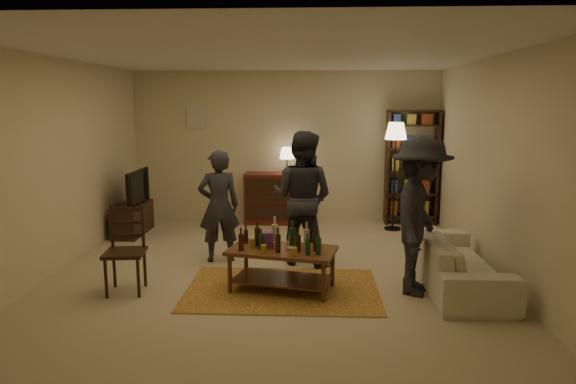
# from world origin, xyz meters

# --- Properties ---
(floor) EXTENTS (6.00, 6.00, 0.00)m
(floor) POSITION_xyz_m (0.00, 0.00, 0.00)
(floor) COLOR #C6B793
(floor) RESTS_ON ground
(room_shell) EXTENTS (6.00, 6.00, 6.00)m
(room_shell) POSITION_xyz_m (-0.65, 2.98, 1.81)
(room_shell) COLOR beige
(room_shell) RESTS_ON ground
(rug) EXTENTS (2.20, 1.50, 0.01)m
(rug) POSITION_xyz_m (0.16, -0.66, 0.01)
(rug) COLOR brown
(rug) RESTS_ON ground
(coffee_table) EXTENTS (1.31, 0.90, 0.83)m
(coffee_table) POSITION_xyz_m (0.16, -0.66, 0.43)
(coffee_table) COLOR brown
(coffee_table) RESTS_ON ground
(dining_chair) EXTENTS (0.48, 0.48, 1.00)m
(dining_chair) POSITION_xyz_m (-1.61, -0.76, 0.53)
(dining_chair) COLOR #321C10
(dining_chair) RESTS_ON ground
(tv_stand) EXTENTS (0.40, 1.00, 1.06)m
(tv_stand) POSITION_xyz_m (-2.44, 1.80, 0.38)
(tv_stand) COLOR #321C10
(tv_stand) RESTS_ON ground
(dresser) EXTENTS (1.00, 0.50, 1.36)m
(dresser) POSITION_xyz_m (-0.19, 2.71, 0.48)
(dresser) COLOR maroon
(dresser) RESTS_ON ground
(bookshelf) EXTENTS (0.90, 0.34, 2.02)m
(bookshelf) POSITION_xyz_m (2.25, 2.78, 1.03)
(bookshelf) COLOR #321C10
(bookshelf) RESTS_ON ground
(floor_lamp) EXTENTS (0.36, 0.36, 1.82)m
(floor_lamp) POSITION_xyz_m (1.88, 2.31, 1.55)
(floor_lamp) COLOR black
(floor_lamp) RESTS_ON ground
(sofa) EXTENTS (0.81, 2.08, 0.61)m
(sofa) POSITION_xyz_m (2.20, -0.40, 0.30)
(sofa) COLOR beige
(sofa) RESTS_ON ground
(person_left) EXTENTS (0.64, 0.51, 1.52)m
(person_left) POSITION_xyz_m (-0.75, 0.42, 0.76)
(person_left) COLOR #2A2932
(person_left) RESTS_ON ground
(person_right) EXTENTS (1.05, 0.95, 1.77)m
(person_right) POSITION_xyz_m (0.37, 0.38, 0.89)
(person_right) COLOR #2A2A32
(person_right) RESTS_ON ground
(person_by_sofa) EXTENTS (1.02, 1.30, 1.78)m
(person_by_sofa) POSITION_xyz_m (1.70, -0.67, 0.89)
(person_by_sofa) COLOR #23232A
(person_by_sofa) RESTS_ON ground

